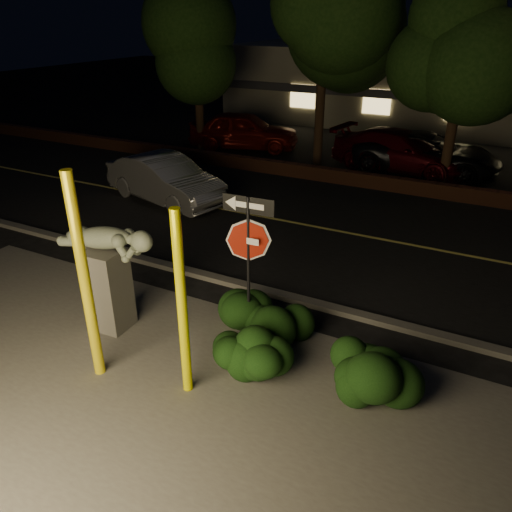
{
  "coord_description": "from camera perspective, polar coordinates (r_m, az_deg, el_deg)",
  "views": [
    {
      "loc": [
        4.48,
        -5.73,
        5.66
      ],
      "look_at": [
        0.68,
        1.6,
        1.6
      ],
      "focal_mm": 35.0,
      "sensor_mm": 36.0,
      "label": 1
    }
  ],
  "objects": [
    {
      "name": "parking_lot",
      "position": [
        23.85,
        16.06,
        11.45
      ],
      "size": [
        40.0,
        12.0,
        0.01
      ],
      "primitive_type": "cube",
      "color": "black",
      "rests_on": "ground"
    },
    {
      "name": "patio",
      "position": [
        8.62,
        -12.53,
        -15.53
      ],
      "size": [
        14.0,
        6.0,
        0.02
      ],
      "primitive_type": "cube",
      "color": "#4C4944",
      "rests_on": "ground"
    },
    {
      "name": "parked_car_darkred",
      "position": [
        20.56,
        16.21,
        11.42
      ],
      "size": [
        5.66,
        2.99,
        1.56
      ],
      "primitive_type": "imported",
      "rotation": [
        0.0,
        0.0,
        1.42
      ],
      "color": "#3A040A",
      "rests_on": "ground"
    },
    {
      "name": "parked_car_red",
      "position": [
        23.22,
        -1.38,
        14.15
      ],
      "size": [
        5.23,
        3.22,
        1.66
      ],
      "primitive_type": "imported",
      "rotation": [
        0.0,
        0.0,
        1.85
      ],
      "color": "#650F0A",
      "rests_on": "ground"
    },
    {
      "name": "yellow_pole_right",
      "position": [
        7.73,
        -8.45,
        -5.77
      ],
      "size": [
        0.16,
        0.16,
        3.21
      ],
      "primitive_type": "cylinder",
      "color": "#F7F001",
      "rests_on": "ground"
    },
    {
      "name": "hedge_far_right",
      "position": [
        8.36,
        13.09,
        -12.5
      ],
      "size": [
        1.69,
        1.25,
        1.06
      ],
      "primitive_type": "ellipsoid",
      "rotation": [
        0.0,
        0.0,
        0.21
      ],
      "color": "black",
      "rests_on": "ground"
    },
    {
      "name": "silver_sedan",
      "position": [
        16.7,
        -10.33,
        8.62
      ],
      "size": [
        4.78,
        2.69,
        1.49
      ],
      "primitive_type": "imported",
      "rotation": [
        0.0,
        0.0,
        1.31
      ],
      "color": "#B4B4B9",
      "rests_on": "ground"
    },
    {
      "name": "brick_wall",
      "position": [
        18.42,
        12.19,
        8.5
      ],
      "size": [
        40.0,
        0.35,
        0.5
      ],
      "primitive_type": "cube",
      "color": "#442315",
      "rests_on": "ground"
    },
    {
      "name": "lane_marking",
      "position": [
        14.63,
        7.37,
        3.25
      ],
      "size": [
        80.0,
        0.12,
        0.0
      ],
      "primitive_type": "cube",
      "color": "#D2C254",
      "rests_on": "road"
    },
    {
      "name": "hedge_center",
      "position": [
        9.52,
        1.12,
        -6.54
      ],
      "size": [
        2.16,
        1.51,
        1.02
      ],
      "primitive_type": "ellipsoid",
      "rotation": [
        0.0,
        0.0,
        -0.33
      ],
      "color": "black",
      "rests_on": "ground"
    },
    {
      "name": "sculpture",
      "position": [
        9.75,
        -16.64,
        -1.04
      ],
      "size": [
        2.09,
        0.68,
        2.24
      ],
      "rotation": [
        0.0,
        0.0,
        0.04
      ],
      "color": "#4C4944",
      "rests_on": "ground"
    },
    {
      "name": "tree_far_a",
      "position": [
        22.51,
        -6.98,
        25.18
      ],
      "size": [
        4.6,
        4.6,
        7.43
      ],
      "color": "black",
      "rests_on": "ground"
    },
    {
      "name": "signpost",
      "position": [
        8.81,
        -0.89,
        1.76
      ],
      "size": [
        0.96,
        0.11,
        2.84
      ],
      "rotation": [
        0.0,
        0.0,
        0.06
      ],
      "color": "black",
      "rests_on": "ground"
    },
    {
      "name": "road",
      "position": [
        14.63,
        7.37,
        3.21
      ],
      "size": [
        80.0,
        8.0,
        0.01
      ],
      "primitive_type": "cube",
      "color": "black",
      "rests_on": "ground"
    },
    {
      "name": "parked_car_dark",
      "position": [
        20.61,
        18.89,
        11.02
      ],
      "size": [
        5.45,
        2.52,
        1.51
      ],
      "primitive_type": "imported",
      "rotation": [
        0.0,
        0.0,
        1.57
      ],
      "color": "black",
      "rests_on": "ground"
    },
    {
      "name": "ground",
      "position": [
        17.31,
        10.9,
        6.6
      ],
      "size": [
        90.0,
        90.0,
        0.0
      ],
      "primitive_type": "plane",
      "color": "black",
      "rests_on": "ground"
    },
    {
      "name": "tree_far_c",
      "position": [
        18.64,
        23.44,
        24.27
      ],
      "size": [
        4.8,
        4.8,
        7.84
      ],
      "color": "black",
      "rests_on": "ground"
    },
    {
      "name": "curb",
      "position": [
        11.22,
        -0.05,
        -3.76
      ],
      "size": [
        80.0,
        0.25,
        0.12
      ],
      "primitive_type": "cube",
      "color": "#4C4944",
      "rests_on": "ground"
    },
    {
      "name": "hedge_right",
      "position": [
        8.7,
        -1.05,
        -10.18
      ],
      "size": [
        1.71,
        1.24,
        1.01
      ],
      "primitive_type": "ellipsoid",
      "rotation": [
        0.0,
        0.0,
        -0.3
      ],
      "color": "black",
      "rests_on": "ground"
    },
    {
      "name": "yellow_pole_left",
      "position": [
        8.36,
        -18.97,
        -2.74
      ],
      "size": [
        0.18,
        0.18,
        3.63
      ],
      "primitive_type": "cylinder",
      "color": "yellow",
      "rests_on": "ground"
    },
    {
      "name": "building",
      "position": [
        31.26,
        19.93,
        17.98
      ],
      "size": [
        22.0,
        10.2,
        4.0
      ],
      "color": "gray",
      "rests_on": "ground"
    }
  ]
}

